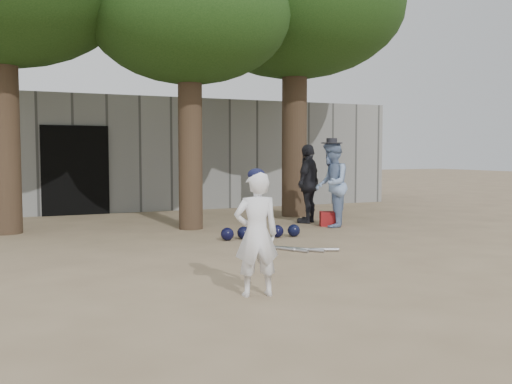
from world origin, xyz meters
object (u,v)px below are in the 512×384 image
spectator_dark (308,184)px  red_bag (330,219)px  spectator_blue (331,184)px  boy_player (256,234)px

spectator_dark → red_bag: (0.15, -0.68, -0.71)m
red_bag → spectator_blue: bearing=-113.8°
spectator_blue → spectator_dark: bearing=-139.9°
boy_player → spectator_dark: (3.67, 5.35, 0.19)m
boy_player → red_bag: boy_player is taller
spectator_blue → spectator_dark: (-0.09, 0.80, -0.02)m
spectator_dark → red_bag: 0.99m
spectator_blue → red_bag: bearing=-170.2°
boy_player → spectator_dark: 6.49m
spectator_dark → boy_player: bearing=16.1°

